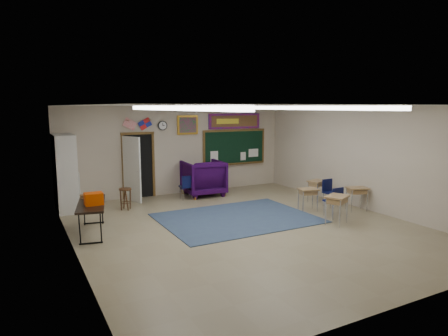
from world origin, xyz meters
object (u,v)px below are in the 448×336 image
wingback_armchair (203,178)px  student_desk_front_right (317,190)px  student_desk_front_left (308,198)px  folding_table (92,217)px  wooden_stool (126,199)px

wingback_armchair → student_desk_front_right: bearing=140.6°
wingback_armchair → student_desk_front_right: (2.73, -2.59, -0.21)m
student_desk_front_left → wingback_armchair: bearing=132.9°
student_desk_front_right → folding_table: bearing=165.6°
wingback_armchair → student_desk_front_left: bearing=122.6°
wingback_armchair → student_desk_front_right: 3.77m
student_desk_front_left → wooden_stool: bearing=165.1°
student_desk_front_left → student_desk_front_right: student_desk_front_right is taller
student_desk_front_right → folding_table: folding_table is taller
student_desk_front_right → wooden_stool: student_desk_front_right is taller
student_desk_front_left → student_desk_front_right: (0.94, 0.69, 0.03)m
folding_table → wingback_armchair: bearing=43.9°
wingback_armchair → folding_table: (-4.08, -2.52, -0.19)m
student_desk_front_right → wooden_stool: size_ratio=1.10×
wingback_armchair → wooden_stool: wingback_armchair is taller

